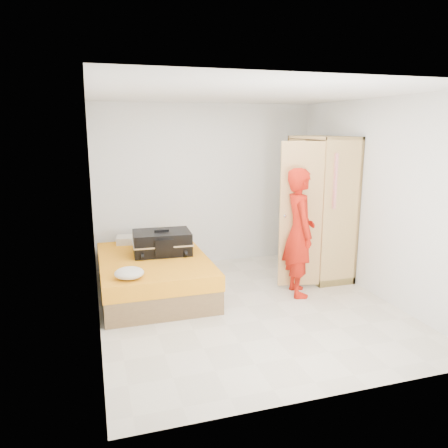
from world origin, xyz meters
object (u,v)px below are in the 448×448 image
object	(u,v)px
person	(299,233)
suitcase	(162,243)
round_cushion	(129,273)
bed	(154,275)
wardrobe	(318,211)

from	to	relation	value
person	suitcase	xyz separation A→B (m)	(-1.71, 0.79, -0.20)
person	round_cushion	bearing A→B (deg)	103.92
person	bed	bearing A→B (deg)	81.87
round_cushion	suitcase	bearing A→B (deg)	60.01
round_cushion	person	bearing A→B (deg)	3.64
bed	round_cushion	size ratio (longest dim) A/B	5.89
bed	suitcase	bearing A→B (deg)	47.94
wardrobe	person	bearing A→B (deg)	-134.67
bed	wardrobe	bearing A→B (deg)	0.62
bed	suitcase	size ratio (longest dim) A/B	2.43
bed	person	world-z (taller)	person
wardrobe	person	xyz separation A→B (m)	(-0.64, -0.65, -0.14)
round_cushion	bed	bearing A→B (deg)	63.16
suitcase	bed	bearing A→B (deg)	-128.90
bed	suitcase	xyz separation A→B (m)	(0.15, 0.17, 0.40)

